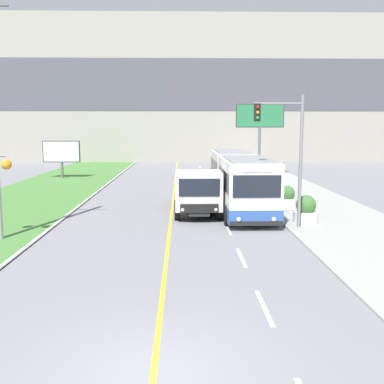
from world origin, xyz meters
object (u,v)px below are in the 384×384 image
object	(u,v)px
dump_truck	(198,192)
planter_round_near	(306,211)
planter_round_second	(287,198)
billboard_small	(61,153)
traffic_light_mast	(288,145)
billboard_large	(260,120)
city_bus	(239,180)

from	to	relation	value
dump_truck	planter_round_near	size ratio (longest dim) A/B	4.95
planter_round_near	planter_round_second	world-z (taller)	planter_round_near
billboard_small	planter_round_second	size ratio (longest dim) A/B	2.71
planter_round_near	traffic_light_mast	bearing A→B (deg)	-141.49
billboard_large	city_bus	bearing A→B (deg)	-103.91
dump_truck	traffic_light_mast	size ratio (longest dim) A/B	1.08
city_bus	planter_round_second	xyz separation A→B (m)	(2.74, -0.71, -0.96)
billboard_large	dump_truck	bearing A→B (deg)	-109.29
city_bus	traffic_light_mast	world-z (taller)	traffic_light_mast
traffic_light_mast	planter_round_second	world-z (taller)	traffic_light_mast
dump_truck	billboard_large	size ratio (longest dim) A/B	0.98
billboard_large	planter_round_near	xyz separation A→B (m)	(-1.27, -20.88, -4.70)
dump_truck	billboard_large	xyz separation A→B (m)	(6.50, 18.56, 4.12)
city_bus	planter_round_second	distance (m)	2.99
dump_truck	billboard_small	distance (m)	21.57
traffic_light_mast	billboard_large	bearing A→B (deg)	83.49
city_bus	billboard_large	size ratio (longest dim) A/B	1.90
billboard_small	planter_round_near	bearing A→B (deg)	-49.65
billboard_small	planter_round_second	xyz separation A→B (m)	(17.23, -16.09, -1.73)
city_bus	billboard_large	distance (m)	16.94
traffic_light_mast	billboard_large	distance (m)	22.05
dump_truck	billboard_small	size ratio (longest dim) A/B	1.94
city_bus	planter_round_second	size ratio (longest dim) A/B	10.18
billboard_large	planter_round_near	world-z (taller)	billboard_large
dump_truck	planter_round_near	world-z (taller)	dump_truck
city_bus	billboard_large	bearing A→B (deg)	76.09
billboard_small	dump_truck	bearing A→B (deg)	-56.29
planter_round_near	billboard_small	bearing A→B (deg)	130.35
city_bus	billboard_large	xyz separation A→B (m)	(3.97, 16.03, 3.77)
city_bus	planter_round_second	bearing A→B (deg)	-14.41
city_bus	billboard_small	size ratio (longest dim) A/B	3.76
planter_round_second	city_bus	bearing A→B (deg)	165.59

